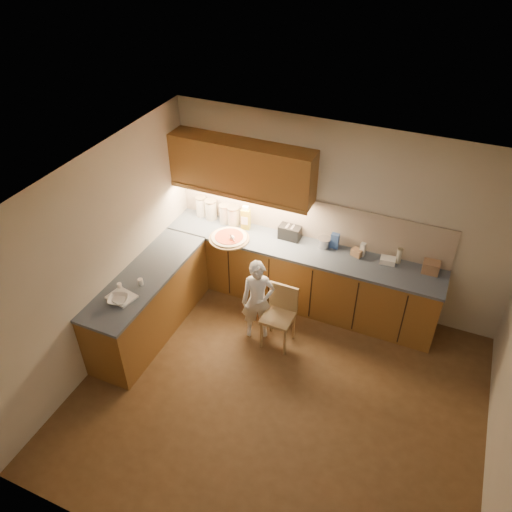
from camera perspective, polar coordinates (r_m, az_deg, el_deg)
name	(u,v)px	position (r m, az deg, el deg)	size (l,w,h in m)	color
room	(283,289)	(4.79, 3.07, -3.76)	(4.54, 4.50, 2.62)	#51361C
l_counter	(249,284)	(6.72, -0.80, -3.20)	(3.77, 2.62, 0.92)	brown
backsplash	(309,219)	(6.68, 6.05, 4.28)	(3.75, 0.02, 0.58)	#B9A68F
upper_cabinets	(241,168)	(6.51, -1.67, 10.04)	(1.95, 0.36, 0.73)	brown
pizza_on_board	(229,238)	(6.74, -3.07, 2.08)	(0.55, 0.55, 0.22)	tan
child	(258,300)	(6.30, 0.22, -5.10)	(0.42, 0.28, 1.15)	white
wooden_chair	(280,311)	(6.29, 2.78, -6.34)	(0.38, 0.38, 0.84)	tan
mixing_bowl	(118,300)	(5.97, -15.49, -4.85)	(0.23, 0.23, 0.06)	white
canister_a	(201,206)	(7.22, -6.29, 5.68)	(0.15, 0.15, 0.30)	white
canister_b	(211,209)	(7.13, -5.18, 5.32)	(0.17, 0.17, 0.30)	silver
canister_c	(225,214)	(7.03, -3.61, 4.82)	(0.15, 0.15, 0.29)	beige
canister_d	(233,216)	(6.97, -2.60, 4.60)	(0.18, 0.18, 0.29)	beige
oil_jug	(246,218)	(6.88, -1.18, 4.31)	(0.13, 0.10, 0.36)	gold
toaster	(290,232)	(6.73, 3.89, 2.71)	(0.30, 0.17, 0.19)	black
steel_pot	(324,242)	(6.64, 7.77, 1.55)	(0.17, 0.17, 0.13)	#B5B6BA
blue_box	(335,241)	(6.62, 9.00, 1.73)	(0.11, 0.07, 0.21)	#35569F
card_box_a	(357,253)	(6.55, 11.46, 0.39)	(0.14, 0.10, 0.10)	#A27C57
white_bottle	(363,249)	(6.55, 12.10, 0.74)	(0.06, 0.06, 0.19)	silver
flat_pack	(388,260)	(6.52, 14.83, -0.49)	(0.19, 0.13, 0.08)	white
tall_jar	(399,256)	(6.52, 16.04, 0.03)	(0.07, 0.07, 0.22)	silver
card_box_b	(431,267)	(6.50, 19.36, -1.22)	(0.20, 0.15, 0.15)	#9F7755
dough_cloth	(122,297)	(6.02, -15.10, -4.54)	(0.31, 0.24, 0.02)	white
spice_jar_a	(120,286)	(6.14, -15.33, -3.32)	(0.06, 0.06, 0.07)	white
spice_jar_b	(140,282)	(6.13, -13.07, -2.90)	(0.06, 0.06, 0.08)	silver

